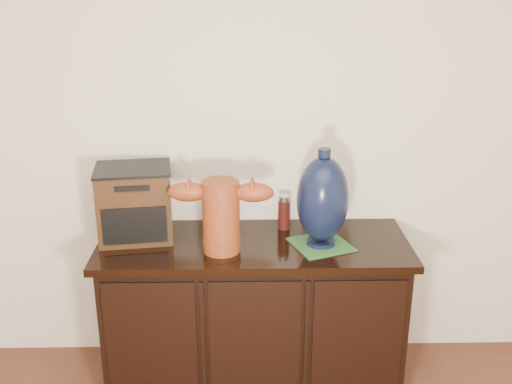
{
  "coord_description": "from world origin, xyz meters",
  "views": [
    {
      "loc": [
        -0.04,
        -0.34,
        1.93
      ],
      "look_at": [
        0.01,
        2.18,
        1.02
      ],
      "focal_mm": 42.0,
      "sensor_mm": 36.0,
      "label": 1
    }
  ],
  "objects_px": {
    "terracotta_vessel": "(221,212)",
    "lamp_base": "(323,200)",
    "tv_radio": "(135,203)",
    "spray_can": "(284,212)",
    "sideboard": "(254,310)"
  },
  "relations": [
    {
      "from": "terracotta_vessel",
      "to": "lamp_base",
      "type": "bearing_deg",
      "value": 8.75
    },
    {
      "from": "terracotta_vessel",
      "to": "tv_radio",
      "type": "bearing_deg",
      "value": 161.05
    },
    {
      "from": "tv_radio",
      "to": "spray_can",
      "type": "bearing_deg",
      "value": -0.48
    },
    {
      "from": "lamp_base",
      "to": "spray_can",
      "type": "height_order",
      "value": "lamp_base"
    },
    {
      "from": "terracotta_vessel",
      "to": "lamp_base",
      "type": "xyz_separation_m",
      "value": [
        0.46,
        0.05,
        0.04
      ]
    },
    {
      "from": "terracotta_vessel",
      "to": "sideboard",
      "type": "bearing_deg",
      "value": 34.96
    },
    {
      "from": "sideboard",
      "to": "spray_can",
      "type": "bearing_deg",
      "value": 46.18
    },
    {
      "from": "lamp_base",
      "to": "spray_can",
      "type": "bearing_deg",
      "value": 128.34
    },
    {
      "from": "sideboard",
      "to": "tv_radio",
      "type": "distance_m",
      "value": 0.78
    },
    {
      "from": "tv_radio",
      "to": "lamp_base",
      "type": "relative_size",
      "value": 0.83
    },
    {
      "from": "tv_radio",
      "to": "lamp_base",
      "type": "bearing_deg",
      "value": -15.03
    },
    {
      "from": "sideboard",
      "to": "lamp_base",
      "type": "xyz_separation_m",
      "value": [
        0.31,
        -0.04,
        0.59
      ]
    },
    {
      "from": "tv_radio",
      "to": "spray_can",
      "type": "height_order",
      "value": "tv_radio"
    },
    {
      "from": "tv_radio",
      "to": "sideboard",
      "type": "bearing_deg",
      "value": -14.71
    },
    {
      "from": "sideboard",
      "to": "lamp_base",
      "type": "bearing_deg",
      "value": -7.98
    }
  ]
}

